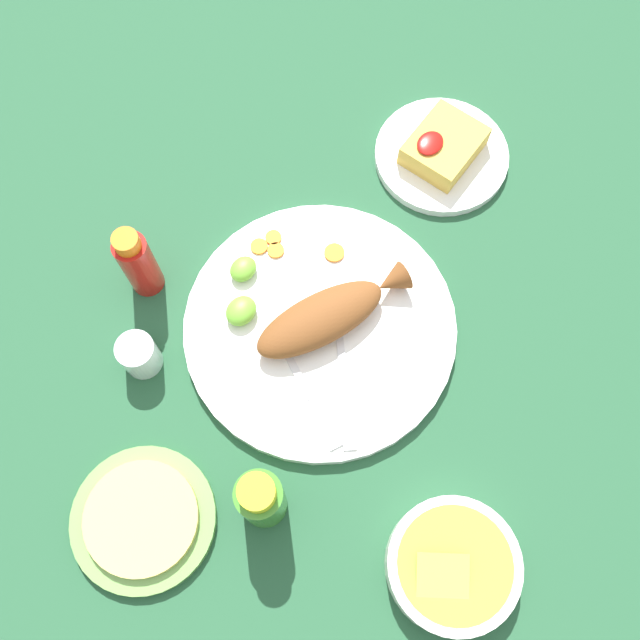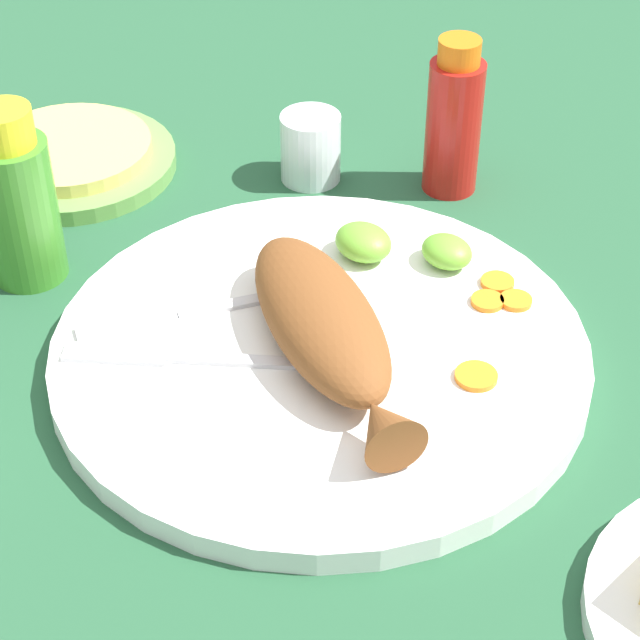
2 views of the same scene
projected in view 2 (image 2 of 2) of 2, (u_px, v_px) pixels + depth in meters
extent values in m
plane|color=#235133|center=(320.00, 363.00, 0.80)|extent=(4.00, 4.00, 0.00)
cylinder|color=white|center=(320.00, 353.00, 0.79)|extent=(0.37, 0.37, 0.02)
ellipsoid|color=brown|center=(320.00, 317.00, 0.77)|extent=(0.20, 0.14, 0.05)
cone|color=brown|center=(384.00, 425.00, 0.69)|extent=(0.05, 0.05, 0.04)
cube|color=silver|center=(252.00, 361.00, 0.77)|extent=(0.09, 0.08, 0.00)
cube|color=silver|center=(115.00, 354.00, 0.78)|extent=(0.06, 0.06, 0.00)
cube|color=silver|center=(256.00, 300.00, 0.82)|extent=(0.06, 0.11, 0.00)
cube|color=silver|center=(127.00, 326.00, 0.80)|extent=(0.05, 0.07, 0.00)
cylinder|color=orange|center=(476.00, 376.00, 0.76)|extent=(0.03, 0.03, 0.00)
cylinder|color=orange|center=(497.00, 282.00, 0.84)|extent=(0.02, 0.02, 0.00)
cylinder|color=orange|center=(516.00, 301.00, 0.82)|extent=(0.02, 0.02, 0.00)
cylinder|color=orange|center=(487.00, 301.00, 0.82)|extent=(0.02, 0.02, 0.00)
ellipsoid|color=#6BB233|center=(443.00, 250.00, 0.85)|extent=(0.04, 0.03, 0.02)
ellipsoid|color=#6BB233|center=(363.00, 242.00, 0.86)|extent=(0.05, 0.04, 0.02)
cylinder|color=#B21914|center=(453.00, 128.00, 0.94)|extent=(0.05, 0.05, 0.11)
cylinder|color=orange|center=(459.00, 52.00, 0.90)|extent=(0.03, 0.03, 0.02)
cylinder|color=#3D8428|center=(20.00, 211.00, 0.84)|extent=(0.06, 0.06, 0.11)
cylinder|color=yellow|center=(3.00, 127.00, 0.80)|extent=(0.04, 0.04, 0.03)
cylinder|color=silver|center=(311.00, 148.00, 0.97)|extent=(0.05, 0.05, 0.06)
cylinder|color=white|center=(311.00, 164.00, 0.98)|extent=(0.04, 0.04, 0.03)
cylinder|color=#6B9E4C|center=(71.00, 162.00, 0.99)|extent=(0.18, 0.18, 0.01)
cylinder|color=#E0C666|center=(69.00, 149.00, 0.98)|extent=(0.14, 0.14, 0.01)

